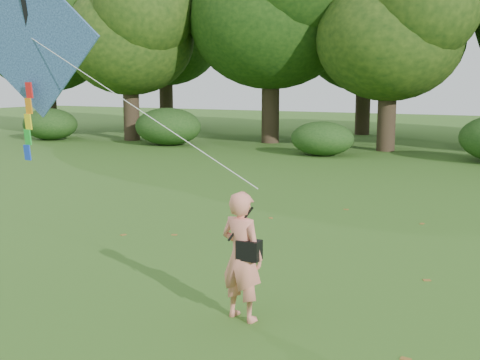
% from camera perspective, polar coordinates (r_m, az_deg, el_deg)
% --- Properties ---
extents(ground, '(100.00, 100.00, 0.00)m').
position_cam_1_polar(ground, '(8.38, -3.09, -12.48)').
color(ground, '#265114').
rests_on(ground, ground).
extents(man_kite_flyer, '(0.70, 0.54, 1.72)m').
position_cam_1_polar(man_kite_flyer, '(7.91, 0.17, -7.21)').
color(man_kite_flyer, '#EF8670').
rests_on(man_kite_flyer, ground).
extents(crossbody_bag, '(0.43, 0.20, 0.70)m').
position_cam_1_polar(crossbody_bag, '(7.80, 0.85, -6.58)').
color(crossbody_bag, black).
rests_on(crossbody_bag, ground).
extents(flying_kite, '(5.68, 1.07, 3.35)m').
position_cam_1_polar(flying_kite, '(10.50, -19.27, 12.46)').
color(flying_kite, '#2959B5').
rests_on(flying_kite, ground).
extents(shrub_band, '(39.15, 3.22, 1.88)m').
position_cam_1_polar(shrub_band, '(24.91, 15.37, 3.92)').
color(shrub_band, '#264919').
rests_on(shrub_band, ground).
extents(fallen_leaves, '(8.90, 12.70, 0.01)m').
position_cam_1_polar(fallen_leaves, '(12.36, 8.35, -5.27)').
color(fallen_leaves, brown).
rests_on(fallen_leaves, ground).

